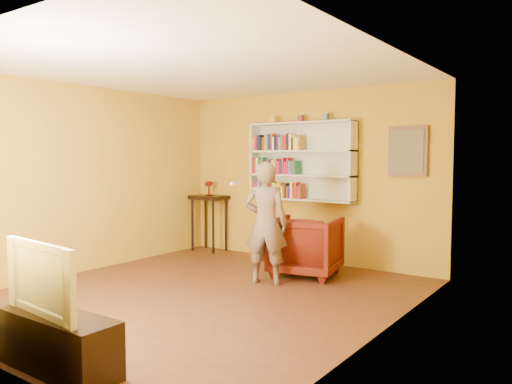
% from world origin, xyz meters
% --- Properties ---
extents(room_shell, '(5.30, 5.80, 2.88)m').
position_xyz_m(room_shell, '(0.00, 0.00, 1.02)').
color(room_shell, '#452416').
rests_on(room_shell, ground).
extents(bookshelf, '(1.80, 0.29, 1.23)m').
position_xyz_m(bookshelf, '(0.00, 2.41, 1.59)').
color(bookshelf, silver).
rests_on(bookshelf, room_shell).
extents(books_row_lower, '(0.92, 0.19, 0.27)m').
position_xyz_m(books_row_lower, '(-0.40, 2.30, 1.13)').
color(books_row_lower, '#B41B31').
rests_on(books_row_lower, bookshelf).
extents(books_row_middle, '(0.82, 0.19, 0.27)m').
position_xyz_m(books_row_middle, '(-0.45, 2.30, 1.51)').
color(books_row_middle, '#B41B31').
rests_on(books_row_middle, bookshelf).
extents(books_row_upper, '(0.89, 0.19, 0.27)m').
position_xyz_m(books_row_upper, '(-0.41, 2.30, 1.89)').
color(books_row_upper, '#BF8826').
rests_on(books_row_upper, bookshelf).
extents(ornament_left, '(0.08, 0.08, 0.11)m').
position_xyz_m(ornament_left, '(-0.52, 2.35, 2.27)').
color(ornament_left, gold).
rests_on(ornament_left, bookshelf).
extents(ornament_centre, '(0.08, 0.08, 0.11)m').
position_xyz_m(ornament_centre, '(-0.01, 2.35, 2.27)').
color(ornament_centre, '#842C44').
rests_on(ornament_centre, bookshelf).
extents(ornament_right, '(0.08, 0.08, 0.11)m').
position_xyz_m(ornament_right, '(0.42, 2.35, 2.27)').
color(ornament_right, slate).
rests_on(ornament_right, bookshelf).
extents(framed_painting, '(0.55, 0.05, 0.70)m').
position_xyz_m(framed_painting, '(1.65, 2.46, 1.75)').
color(framed_painting, '#4F2E16').
rests_on(framed_painting, room_shell).
extents(console_table, '(0.60, 0.46, 0.99)m').
position_xyz_m(console_table, '(-1.83, 2.25, 0.82)').
color(console_table, black).
rests_on(console_table, ground).
extents(ruby_lustre, '(0.16, 0.16, 0.26)m').
position_xyz_m(ruby_lustre, '(-1.83, 2.25, 1.17)').
color(ruby_lustre, maroon).
rests_on(ruby_lustre, console_table).
extents(armchair, '(1.06, 1.08, 0.84)m').
position_xyz_m(armchair, '(0.52, 1.61, 0.42)').
color(armchair, '#420904').
rests_on(armchair, ground).
extents(person, '(0.68, 0.57, 1.61)m').
position_xyz_m(person, '(0.31, 0.91, 0.80)').
color(person, '#6A564D').
rests_on(person, ground).
extents(game_remote, '(0.04, 0.15, 0.04)m').
position_xyz_m(game_remote, '(-0.01, 0.66, 1.33)').
color(game_remote, white).
rests_on(game_remote, person).
extents(tv_cabinet, '(1.25, 0.38, 0.45)m').
position_xyz_m(tv_cabinet, '(0.46, -2.25, 0.22)').
color(tv_cabinet, black).
rests_on(tv_cabinet, ground).
extents(television, '(1.00, 0.22, 0.57)m').
position_xyz_m(television, '(0.46, -2.25, 0.73)').
color(television, black).
rests_on(television, tv_cabinet).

